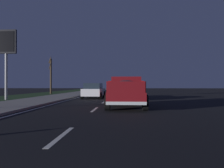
{
  "coord_description": "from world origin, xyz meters",
  "views": [
    {
      "loc": [
        -0.53,
        -1.67,
        1.34
      ],
      "look_at": [
        14.12,
        -0.83,
        1.42
      ],
      "focal_mm": 36.5,
      "sensor_mm": 36.0,
      "label": 1
    }
  ],
  "objects_px": {
    "bare_tree_far": "(51,75)",
    "pickup_truck": "(126,91)",
    "sedan_white": "(94,91)",
    "sedan_red": "(123,91)",
    "gas_price_sign": "(6,47)"
  },
  "relations": [
    {
      "from": "pickup_truck",
      "to": "sedan_white",
      "type": "xyz_separation_m",
      "value": [
        9.23,
        3.29,
        -0.2
      ]
    },
    {
      "from": "gas_price_sign",
      "to": "bare_tree_far",
      "type": "xyz_separation_m",
      "value": [
        14.06,
        0.48,
        -1.95
      ]
    },
    {
      "from": "sedan_white",
      "to": "pickup_truck",
      "type": "bearing_deg",
      "value": -160.4
    },
    {
      "from": "pickup_truck",
      "to": "bare_tree_far",
      "type": "relative_size",
      "value": 0.94
    },
    {
      "from": "pickup_truck",
      "to": "gas_price_sign",
      "type": "distance_m",
      "value": 13.3
    },
    {
      "from": "sedan_red",
      "to": "sedan_white",
      "type": "distance_m",
      "value": 3.52
    },
    {
      "from": "pickup_truck",
      "to": "bare_tree_far",
      "type": "distance_m",
      "value": 23.54
    },
    {
      "from": "sedan_white",
      "to": "bare_tree_far",
      "type": "bearing_deg",
      "value": 36.14
    },
    {
      "from": "sedan_red",
      "to": "gas_price_sign",
      "type": "bearing_deg",
      "value": 95.7
    },
    {
      "from": "sedan_red",
      "to": "sedan_white",
      "type": "relative_size",
      "value": 1.0
    },
    {
      "from": "pickup_truck",
      "to": "sedan_red",
      "type": "relative_size",
      "value": 1.23
    },
    {
      "from": "gas_price_sign",
      "to": "bare_tree_far",
      "type": "relative_size",
      "value": 1.12
    },
    {
      "from": "sedan_red",
      "to": "gas_price_sign",
      "type": "xyz_separation_m",
      "value": [
        -1.08,
        10.77,
        4.04
      ]
    },
    {
      "from": "bare_tree_far",
      "to": "pickup_truck",
      "type": "bearing_deg",
      "value": -150.69
    },
    {
      "from": "sedan_white",
      "to": "bare_tree_far",
      "type": "xyz_separation_m",
      "value": [
        11.22,
        8.2,
        2.08
      ]
    }
  ]
}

